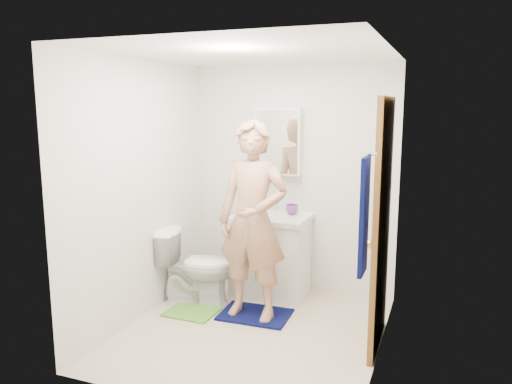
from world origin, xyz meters
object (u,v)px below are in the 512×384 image
vanity_cabinet (271,257)px  medicine_cabinet (278,142)px  man (253,221)px  toothbrush_cup (292,210)px  soap_dispenser (245,206)px  towel (364,216)px  toilet (196,266)px

vanity_cabinet → medicine_cabinet: bearing=90.0°
medicine_cabinet → man: medicine_cabinet is taller
vanity_cabinet → toothbrush_cup: 0.55m
toothbrush_cup → soap_dispenser: bearing=-158.7°
towel → soap_dispenser: towel is taller
vanity_cabinet → soap_dispenser: (-0.27, -0.06, 0.54)m
vanity_cabinet → soap_dispenser: bearing=-167.0°
toilet → man: man is taller
vanity_cabinet → towel: bearing=-51.5°
toilet → man: 0.89m
towel → vanity_cabinet: bearing=128.5°
vanity_cabinet → toilet: size_ratio=1.05×
vanity_cabinet → man: man is taller
towel → man: 1.44m
man → vanity_cabinet: bearing=97.8°
medicine_cabinet → towel: 2.11m
toilet → toothbrush_cup: bearing=-65.5°
medicine_cabinet → soap_dispenser: 0.76m
towel → toilet: towel is taller
toothbrush_cup → medicine_cabinet: bearing=151.5°
toilet → man: size_ratio=0.41×
vanity_cabinet → toothbrush_cup: (0.20, 0.12, 0.50)m
toilet → soap_dispenser: size_ratio=4.06×
vanity_cabinet → towel: (1.18, -1.48, 0.85)m
soap_dispenser → man: (0.32, -0.59, -0.00)m
toilet → man: bearing=-115.3°
man → toothbrush_cup: bearing=82.6°
towel → toilet: 2.23m
medicine_cabinet → toilet: 1.55m
toilet → vanity_cabinet: bearing=-63.8°
toothbrush_cup → man: bearing=-100.5°
vanity_cabinet → medicine_cabinet: 1.22m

